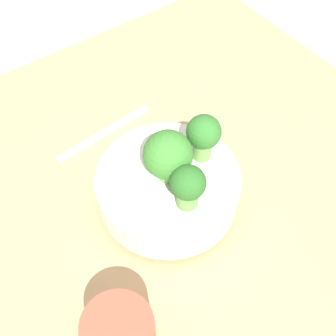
% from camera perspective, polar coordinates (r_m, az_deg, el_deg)
% --- Properties ---
extents(ground_plane, '(6.00, 6.00, 0.00)m').
position_cam_1_polar(ground_plane, '(0.74, -0.91, -3.27)').
color(ground_plane, beige).
extents(table, '(0.82, 0.73, 0.04)m').
position_cam_1_polar(table, '(0.73, -0.93, -2.43)').
color(table, tan).
rests_on(table, ground_plane).
extents(bowl, '(0.20, 0.20, 0.06)m').
position_cam_1_polar(bowl, '(0.66, -0.00, -2.43)').
color(bowl, silver).
rests_on(bowl, table).
extents(broccoli_floret_back, '(0.05, 0.05, 0.07)m').
position_cam_1_polar(broccoli_floret_back, '(0.58, 2.44, -2.14)').
color(broccoli_floret_back, '#609347').
rests_on(broccoli_floret_back, bowl).
extents(broccoli_floret_center, '(0.07, 0.07, 0.08)m').
position_cam_1_polar(broccoli_floret_center, '(0.60, -0.00, 1.52)').
color(broccoli_floret_center, '#6BA34C').
rests_on(broccoli_floret_center, bowl).
extents(broccoli_floret_left, '(0.05, 0.05, 0.07)m').
position_cam_1_polar(broccoli_floret_left, '(0.63, 4.35, 4.05)').
color(broccoli_floret_left, '#6BA34C').
rests_on(broccoli_floret_left, bowl).
extents(fork, '(0.18, 0.02, 0.01)m').
position_cam_1_polar(fork, '(0.77, -7.80, 4.26)').
color(fork, '#B2B2B7').
rests_on(fork, table).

